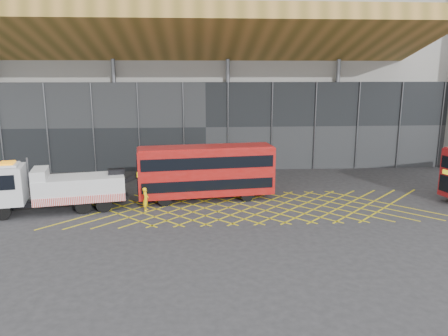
{
  "coord_description": "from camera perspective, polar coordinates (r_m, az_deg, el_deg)",
  "views": [
    {
      "loc": [
        1.04,
        -27.98,
        9.02
      ],
      "look_at": [
        3.0,
        1.5,
        2.4
      ],
      "focal_mm": 35.0,
      "sensor_mm": 36.0,
      "label": 1
    }
  ],
  "objects": [
    {
      "name": "recovery_truck",
      "position": [
        30.36,
        -21.46,
        -2.39
      ],
      "size": [
        10.04,
        3.95,
        3.49
      ],
      "rotation": [
        0.0,
        0.0,
        0.2
      ],
      "color": "black",
      "rests_on": "ground_plane"
    },
    {
      "name": "construction_building",
      "position": [
        46.39,
        -2.78,
        12.56
      ],
      "size": [
        55.0,
        23.97,
        18.0
      ],
      "color": "gray",
      "rests_on": "ground_plane"
    },
    {
      "name": "ground_plane",
      "position": [
        29.42,
        -5.67,
        -5.29
      ],
      "size": [
        120.0,
        120.0,
        0.0
      ],
      "primitive_type": "plane",
      "color": "#27282A"
    },
    {
      "name": "bus_towed",
      "position": [
        30.72,
        -2.37,
        -0.31
      ],
      "size": [
        9.7,
        3.38,
        3.86
      ],
      "rotation": [
        0.0,
        0.0,
        0.13
      ],
      "color": "#9E0F0C",
      "rests_on": "ground_plane"
    },
    {
      "name": "road_markings",
      "position": [
        29.64,
        3.68,
        -5.11
      ],
      "size": [
        26.36,
        7.16,
        0.01
      ],
      "color": "gold",
      "rests_on": "ground_plane"
    },
    {
      "name": "worker",
      "position": [
        29.13,
        -10.19,
        -4.02
      ],
      "size": [
        0.43,
        0.6,
        1.55
      ],
      "primitive_type": "imported",
      "rotation": [
        0.0,
        0.0,
        1.47
      ],
      "color": "yellow",
      "rests_on": "ground_plane"
    }
  ]
}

